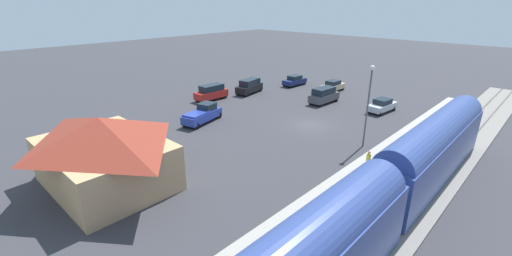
{
  "coord_description": "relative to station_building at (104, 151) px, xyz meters",
  "views": [
    {
      "loc": [
        -20.2,
        30.92,
        13.51
      ],
      "look_at": [
        2.26,
        6.93,
        1.0
      ],
      "focal_mm": 23.45,
      "sensor_mm": 36.0,
      "label": 1
    }
  ],
  "objects": [
    {
      "name": "sedan_tan",
      "position": [
        2.42,
        -37.45,
        -2.01
      ],
      "size": [
        1.97,
        4.55,
        1.74
      ],
      "color": "#C6B284",
      "rests_on": "ground"
    },
    {
      "name": "pickup_blue",
      "position": [
        5.99,
        -14.09,
        -1.87
      ],
      "size": [
        3.18,
        5.71,
        2.14
      ],
      "color": "#283D9E",
      "rests_on": "ground"
    },
    {
      "name": "sedan_silver",
      "position": [
        -7.8,
        -32.52,
        -2.01
      ],
      "size": [
        2.3,
        4.67,
        1.74
      ],
      "color": "silver",
      "rests_on": "ground"
    },
    {
      "name": "platform",
      "position": [
        -14.0,
        -22.0,
        -2.74
      ],
      "size": [
        3.2,
        46.0,
        0.3
      ],
      "color": "#A8A399",
      "rests_on": "ground"
    },
    {
      "name": "railway_track",
      "position": [
        -18.0,
        -22.0,
        -2.8
      ],
      "size": [
        4.8,
        70.0,
        0.3
      ],
      "color": "gray",
      "rests_on": "ground"
    },
    {
      "name": "suv_charcoal",
      "position": [
        -0.08,
        -30.81,
        -1.74
      ],
      "size": [
        2.19,
        4.99,
        2.22
      ],
      "color": "#47494F",
      "rests_on": "ground"
    },
    {
      "name": "pedestrian_on_platform",
      "position": [
        -13.98,
        -15.59,
        -1.61
      ],
      "size": [
        0.36,
        0.36,
        1.71
      ],
      "color": "#23284C",
      "rests_on": "platform"
    },
    {
      "name": "sedan_navy",
      "position": [
        9.21,
        -36.37,
        -2.01
      ],
      "size": [
        2.0,
        4.56,
        1.74
      ],
      "color": "navy",
      "rests_on": "ground"
    },
    {
      "name": "ground_plane",
      "position": [
        -4.0,
        -22.0,
        -2.89
      ],
      "size": [
        200.0,
        200.0,
        0.0
      ],
      "primitive_type": "plane",
      "color": "#38383D"
    },
    {
      "name": "suv_red",
      "position": [
        12.74,
        -21.03,
        -1.74
      ],
      "size": [
        2.06,
        4.94,
        2.22
      ],
      "color": "red",
      "rests_on": "ground"
    },
    {
      "name": "light_pole_near_platform",
      "position": [
        -11.2,
        -20.49,
        2.15
      ],
      "size": [
        0.44,
        0.44,
        8.05
      ],
      "color": "#515156",
      "rests_on": "ground"
    },
    {
      "name": "station_building",
      "position": [
        0.0,
        0.0,
        0.0
      ],
      "size": [
        10.97,
        8.25,
        5.55
      ],
      "color": "tan",
      "rests_on": "ground"
    },
    {
      "name": "suv_black",
      "position": [
        11.27,
        -27.47,
        -1.74
      ],
      "size": [
        2.8,
        5.17,
        2.22
      ],
      "color": "black",
      "rests_on": "ground"
    }
  ]
}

